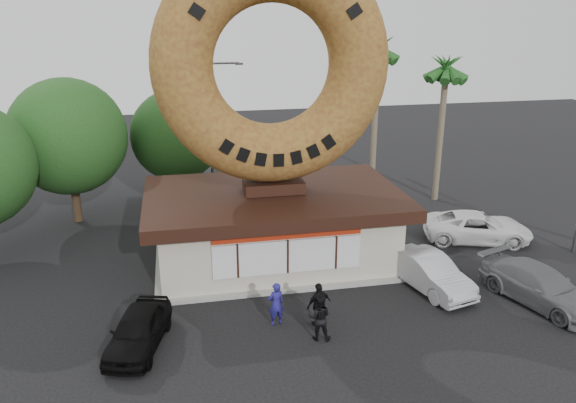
{
  "coord_description": "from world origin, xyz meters",
  "views": [
    {
      "loc": [
        -4.07,
        -17.04,
        10.99
      ],
      "look_at": [
        0.23,
        4.0,
        3.5
      ],
      "focal_mm": 35.0,
      "sensor_mm": 36.0,
      "label": 1
    }
  ],
  "objects_px": {
    "donut_shop": "(274,224)",
    "car_silver": "(429,272)",
    "giant_donut": "(273,65)",
    "car_black": "(138,330)",
    "car_grey": "(540,286)",
    "car_white": "(477,227)",
    "person_left": "(276,304)",
    "street_lamp": "(213,123)",
    "person_right": "(319,304)",
    "person_center": "(319,317)"
  },
  "relations": [
    {
      "from": "donut_shop",
      "to": "giant_donut",
      "type": "distance_m",
      "value": 6.95
    },
    {
      "from": "street_lamp",
      "to": "car_silver",
      "type": "bearing_deg",
      "value": -61.44
    },
    {
      "from": "giant_donut",
      "to": "car_white",
      "type": "bearing_deg",
      "value": 1.1
    },
    {
      "from": "giant_donut",
      "to": "street_lamp",
      "type": "height_order",
      "value": "giant_donut"
    },
    {
      "from": "person_left",
      "to": "car_grey",
      "type": "height_order",
      "value": "person_left"
    },
    {
      "from": "street_lamp",
      "to": "car_grey",
      "type": "bearing_deg",
      "value": -54.58
    },
    {
      "from": "car_black",
      "to": "car_grey",
      "type": "xyz_separation_m",
      "value": [
        15.18,
        0.01,
        0.05
      ]
    },
    {
      "from": "person_center",
      "to": "person_right",
      "type": "relative_size",
      "value": 1.0
    },
    {
      "from": "street_lamp",
      "to": "car_white",
      "type": "height_order",
      "value": "street_lamp"
    },
    {
      "from": "street_lamp",
      "to": "car_silver",
      "type": "distance_m",
      "value": 16.3
    },
    {
      "from": "car_silver",
      "to": "street_lamp",
      "type": "bearing_deg",
      "value": 104.11
    },
    {
      "from": "car_white",
      "to": "car_silver",
      "type": "bearing_deg",
      "value": 149.72
    },
    {
      "from": "car_grey",
      "to": "car_white",
      "type": "bearing_deg",
      "value": 64.19
    },
    {
      "from": "street_lamp",
      "to": "car_white",
      "type": "bearing_deg",
      "value": -39.12
    },
    {
      "from": "giant_donut",
      "to": "car_black",
      "type": "bearing_deg",
      "value": -134.17
    },
    {
      "from": "giant_donut",
      "to": "car_grey",
      "type": "bearing_deg",
      "value": -31.96
    },
    {
      "from": "donut_shop",
      "to": "person_left",
      "type": "height_order",
      "value": "donut_shop"
    },
    {
      "from": "person_left",
      "to": "person_right",
      "type": "height_order",
      "value": "person_right"
    },
    {
      "from": "giant_donut",
      "to": "car_black",
      "type": "xyz_separation_m",
      "value": [
        -5.73,
        -5.9,
        -8.06
      ]
    },
    {
      "from": "donut_shop",
      "to": "car_silver",
      "type": "xyz_separation_m",
      "value": [
        5.73,
        -3.91,
        -1.05
      ]
    },
    {
      "from": "street_lamp",
      "to": "person_center",
      "type": "relative_size",
      "value": 4.75
    },
    {
      "from": "giant_donut",
      "to": "person_left",
      "type": "height_order",
      "value": "giant_donut"
    },
    {
      "from": "car_black",
      "to": "car_grey",
      "type": "height_order",
      "value": "car_grey"
    },
    {
      "from": "donut_shop",
      "to": "car_white",
      "type": "distance_m",
      "value": 10.26
    },
    {
      "from": "giant_donut",
      "to": "car_grey",
      "type": "distance_m",
      "value": 13.71
    },
    {
      "from": "car_grey",
      "to": "car_white",
      "type": "height_order",
      "value": "car_white"
    },
    {
      "from": "person_center",
      "to": "street_lamp",
      "type": "bearing_deg",
      "value": -65.32
    },
    {
      "from": "giant_donut",
      "to": "street_lamp",
      "type": "distance_m",
      "value": 11.02
    },
    {
      "from": "person_left",
      "to": "car_silver",
      "type": "height_order",
      "value": "person_left"
    },
    {
      "from": "donut_shop",
      "to": "car_black",
      "type": "bearing_deg",
      "value": -134.25
    },
    {
      "from": "street_lamp",
      "to": "person_left",
      "type": "relative_size",
      "value": 4.82
    },
    {
      "from": "donut_shop",
      "to": "street_lamp",
      "type": "xyz_separation_m",
      "value": [
        -1.86,
        10.02,
        2.72
      ]
    },
    {
      "from": "person_right",
      "to": "car_grey",
      "type": "distance_m",
      "value": 8.85
    },
    {
      "from": "car_black",
      "to": "car_silver",
      "type": "distance_m",
      "value": 11.63
    },
    {
      "from": "car_silver",
      "to": "car_grey",
      "type": "bearing_deg",
      "value": -42.27
    },
    {
      "from": "street_lamp",
      "to": "car_white",
      "type": "xyz_separation_m",
      "value": [
        12.06,
        -9.8,
        -3.76
      ]
    },
    {
      "from": "street_lamp",
      "to": "car_white",
      "type": "relative_size",
      "value": 1.55
    },
    {
      "from": "donut_shop",
      "to": "giant_donut",
      "type": "relative_size",
      "value": 1.14
    },
    {
      "from": "street_lamp",
      "to": "car_silver",
      "type": "height_order",
      "value": "street_lamp"
    },
    {
      "from": "car_white",
      "to": "car_black",
      "type": "bearing_deg",
      "value": 127.99
    },
    {
      "from": "donut_shop",
      "to": "person_center",
      "type": "relative_size",
      "value": 6.65
    },
    {
      "from": "street_lamp",
      "to": "person_right",
      "type": "distance_m",
      "value": 16.38
    },
    {
      "from": "giant_donut",
      "to": "car_white",
      "type": "xyz_separation_m",
      "value": [
        10.2,
        0.2,
        -8.0
      ]
    },
    {
      "from": "street_lamp",
      "to": "car_black",
      "type": "bearing_deg",
      "value": -103.7
    },
    {
      "from": "person_left",
      "to": "car_white",
      "type": "bearing_deg",
      "value": -166.56
    },
    {
      "from": "donut_shop",
      "to": "street_lamp",
      "type": "relative_size",
      "value": 1.4
    },
    {
      "from": "giant_donut",
      "to": "person_left",
      "type": "bearing_deg",
      "value": -99.52
    },
    {
      "from": "donut_shop",
      "to": "car_white",
      "type": "height_order",
      "value": "donut_shop"
    },
    {
      "from": "person_left",
      "to": "car_silver",
      "type": "xyz_separation_m",
      "value": [
        6.63,
        1.49,
        -0.11
      ]
    },
    {
      "from": "person_right",
      "to": "car_black",
      "type": "xyz_separation_m",
      "value": [
        -6.33,
        -0.12,
        -0.18
      ]
    }
  ]
}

